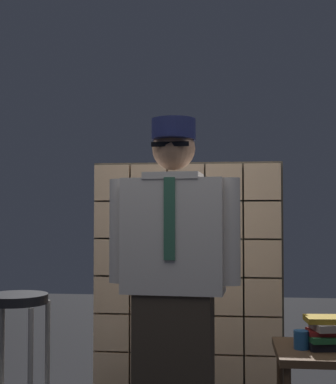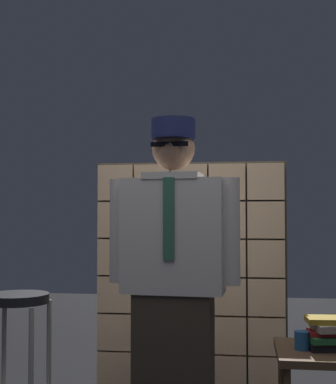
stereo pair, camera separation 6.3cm
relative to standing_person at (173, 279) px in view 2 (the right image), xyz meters
The scene contains 6 objects.
glass_block_wall 1.11m from the standing_person, 91.21° to the left, with size 1.36×0.10×1.63m.
standing_person is the anchor object (origin of this frame).
bar_stool 0.92m from the standing_person, behind, with size 0.34×0.34×0.80m.
side_table 0.91m from the standing_person, 11.52° to the left, with size 0.52×0.52×0.53m.
book_stack 0.87m from the standing_person, 11.18° to the left, with size 0.28×0.22×0.16m.
coffee_mug 0.74m from the standing_person, 11.56° to the left, with size 0.13×0.08×0.09m.
Camera 2 is at (0.38, -2.50, 1.22)m, focal length 52.18 mm.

